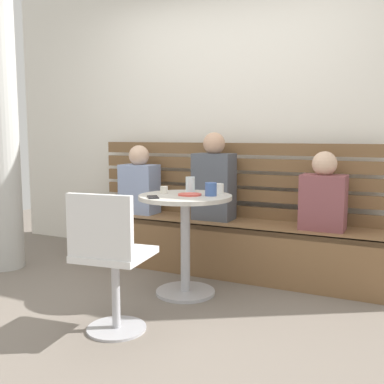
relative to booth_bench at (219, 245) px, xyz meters
The scene contains 15 objects.
ground 1.22m from the booth_bench, 90.00° to the right, with size 8.00×8.00×0.00m, color #70665B.
back_wall 1.31m from the booth_bench, 90.00° to the left, with size 5.20×0.10×2.90m, color white.
booth_bench is the anchor object (origin of this frame).
booth_backrest 0.61m from the booth_bench, 90.00° to the left, with size 2.65×0.04×0.66m.
cafe_table 0.72m from the booth_bench, 90.18° to the right, with size 0.68×0.68×0.74m.
white_chair 1.49m from the booth_bench, 93.11° to the right, with size 0.45×0.45×0.85m.
person_adult 0.56m from the booth_bench, 151.75° to the left, with size 0.34×0.22×0.76m.
person_child_left 0.99m from the booth_bench, ahead, with size 0.34×0.22×0.61m.
person_child_middle 0.97m from the booth_bench, behind, with size 0.34×0.22×0.64m.
cup_ceramic_white 0.72m from the booth_bench, 68.70° to the right, with size 0.08×0.08×0.07m, color white.
cup_espresso_small 0.86m from the booth_bench, 105.98° to the right, with size 0.06×0.06×0.06m, color silver.
cup_mug_blue 0.85m from the booth_bench, 73.22° to the right, with size 0.08×0.08×0.10m, color #3D5B9E.
cup_glass_tall 0.77m from the booth_bench, 93.62° to the right, with size 0.07×0.07×0.12m, color silver.
plate_small 0.83m from the booth_bench, 86.90° to the right, with size 0.17×0.17×0.01m, color #DB4C42.
phone_on_table 1.02m from the booth_bench, 99.26° to the right, with size 0.07×0.14×0.01m, color black.
Camera 1 is at (1.48, -2.36, 1.17)m, focal length 42.47 mm.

